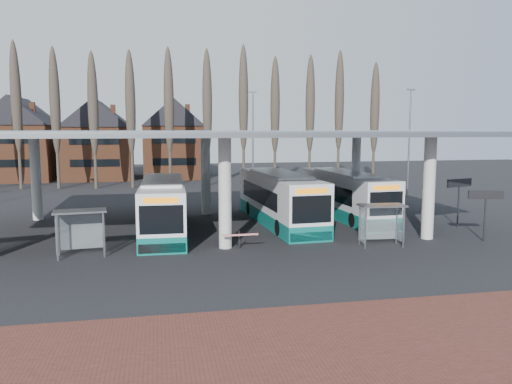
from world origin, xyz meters
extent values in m
plane|color=black|center=(0.00, 0.00, 0.00)|extent=(140.00, 140.00, 0.00)
cube|color=brown|center=(0.00, -12.00, 0.01)|extent=(70.00, 10.00, 0.03)
cylinder|color=silver|center=(-12.00, 13.50, 3.00)|extent=(0.70, 0.70, 6.00)
cylinder|color=silver|center=(0.00, 2.50, 3.00)|extent=(0.70, 0.70, 6.00)
cylinder|color=silver|center=(0.00, 13.50, 3.00)|extent=(0.70, 0.70, 6.00)
cylinder|color=silver|center=(12.00, 2.50, 3.00)|extent=(0.70, 0.70, 6.00)
cylinder|color=silver|center=(12.00, 13.50, 3.00)|extent=(0.70, 0.70, 6.00)
cube|color=gray|center=(0.00, 8.00, 6.25)|extent=(32.00, 16.00, 0.12)
cube|color=silver|center=(0.00, 8.00, 6.32)|extent=(31.50, 15.50, 0.04)
cone|color=#473D33|center=(-18.00, 33.00, 7.25)|extent=(0.36, 0.36, 14.50)
ellipsoid|color=#473D33|center=(-18.00, 33.00, 8.99)|extent=(1.10, 1.10, 11.02)
cone|color=#473D33|center=(-14.00, 33.00, 7.25)|extent=(0.36, 0.36, 14.50)
ellipsoid|color=#473D33|center=(-14.00, 33.00, 8.99)|extent=(1.10, 1.10, 11.02)
cone|color=#473D33|center=(-10.00, 33.00, 7.25)|extent=(0.36, 0.36, 14.50)
ellipsoid|color=#473D33|center=(-10.00, 33.00, 8.99)|extent=(1.10, 1.10, 11.02)
cone|color=#473D33|center=(-6.00, 33.00, 7.25)|extent=(0.36, 0.36, 14.50)
ellipsoid|color=#473D33|center=(-6.00, 33.00, 8.99)|extent=(1.10, 1.10, 11.02)
cone|color=#473D33|center=(-2.00, 33.00, 7.25)|extent=(0.36, 0.36, 14.50)
ellipsoid|color=#473D33|center=(-2.00, 33.00, 8.99)|extent=(1.10, 1.10, 11.02)
cone|color=#473D33|center=(2.00, 33.00, 7.25)|extent=(0.36, 0.36, 14.50)
ellipsoid|color=#473D33|center=(2.00, 33.00, 8.99)|extent=(1.10, 1.10, 11.02)
cone|color=#473D33|center=(6.00, 33.00, 7.25)|extent=(0.36, 0.36, 14.50)
ellipsoid|color=#473D33|center=(6.00, 33.00, 8.99)|extent=(1.10, 1.10, 11.02)
cone|color=#473D33|center=(10.00, 33.00, 7.25)|extent=(0.36, 0.36, 14.50)
ellipsoid|color=#473D33|center=(10.00, 33.00, 8.99)|extent=(1.10, 1.10, 11.02)
cone|color=#473D33|center=(14.00, 33.00, 7.25)|extent=(0.36, 0.36, 14.50)
ellipsoid|color=#473D33|center=(14.00, 33.00, 8.99)|extent=(1.10, 1.10, 11.02)
cone|color=#473D33|center=(18.00, 33.00, 7.25)|extent=(0.36, 0.36, 14.50)
ellipsoid|color=#473D33|center=(18.00, 33.00, 8.99)|extent=(1.10, 1.10, 11.02)
cone|color=#473D33|center=(22.00, 33.00, 7.25)|extent=(0.36, 0.36, 14.50)
ellipsoid|color=#473D33|center=(22.00, 33.00, 8.99)|extent=(1.10, 1.10, 11.02)
cube|color=brown|center=(-20.50, 44.00, 3.50)|extent=(8.00, 10.00, 7.00)
pyramid|color=black|center=(-20.50, 44.00, 10.50)|extent=(8.30, 10.30, 3.50)
cube|color=brown|center=(-11.00, 44.00, 3.50)|extent=(8.00, 10.00, 7.00)
pyramid|color=black|center=(-11.00, 44.00, 10.50)|extent=(8.30, 10.30, 3.50)
cube|color=brown|center=(-1.50, 44.00, 3.50)|extent=(8.00, 10.00, 7.00)
pyramid|color=black|center=(-1.50, 44.00, 10.50)|extent=(8.30, 10.30, 3.50)
cylinder|color=slate|center=(6.00, 26.00, 5.00)|extent=(0.16, 0.16, 10.00)
cube|color=slate|center=(6.00, 26.00, 10.10)|extent=(0.80, 0.15, 0.15)
cylinder|color=slate|center=(20.00, 20.00, 5.00)|extent=(0.16, 0.16, 10.00)
cube|color=slate|center=(20.00, 20.00, 10.10)|extent=(0.80, 0.15, 0.15)
cube|color=white|center=(-3.26, 7.51, 1.79)|extent=(2.83, 11.99, 2.78)
cube|color=#0D645C|center=(-3.26, 7.51, 0.45)|extent=(2.85, 12.01, 0.90)
cube|color=white|center=(-3.26, 7.51, 3.23)|extent=(2.46, 7.21, 0.18)
cube|color=black|center=(-3.24, 8.00, 1.89)|extent=(2.78, 8.65, 1.09)
cube|color=black|center=(-3.40, 1.56, 1.84)|extent=(2.23, 0.11, 1.49)
cube|color=black|center=(-3.11, 13.45, 1.89)|extent=(2.16, 0.11, 1.19)
cube|color=orange|center=(-3.40, 1.56, 2.83)|extent=(1.78, 0.09, 0.30)
cube|color=black|center=(-3.40, 1.57, 0.35)|extent=(2.41, 0.14, 0.50)
cylinder|color=black|center=(-4.50, 3.76, 0.48)|extent=(0.30, 0.96, 0.95)
cylinder|color=black|center=(-2.20, 3.70, 0.48)|extent=(0.30, 0.96, 0.95)
cylinder|color=black|center=(-4.32, 11.02, 0.48)|extent=(0.30, 0.96, 0.95)
cylinder|color=black|center=(-2.02, 10.96, 0.48)|extent=(0.30, 0.96, 0.95)
cube|color=white|center=(4.59, 8.92, 1.88)|extent=(3.36, 12.68, 2.93)
cube|color=#0D645C|center=(4.59, 8.92, 0.47)|extent=(3.38, 12.70, 0.94)
cube|color=white|center=(4.59, 8.92, 3.40)|extent=(2.81, 7.65, 0.19)
cube|color=black|center=(4.56, 9.44, 1.99)|extent=(3.20, 9.17, 1.15)
cube|color=black|center=(4.93, 2.68, 1.94)|extent=(2.35, 0.19, 1.57)
cube|color=black|center=(4.24, 15.17, 1.99)|extent=(2.27, 0.19, 1.26)
cube|color=orange|center=(4.93, 2.68, 2.98)|extent=(1.87, 0.16, 0.31)
cube|color=black|center=(4.93, 2.69, 0.37)|extent=(2.54, 0.22, 0.52)
cylinder|color=black|center=(3.60, 4.89, 0.50)|extent=(0.35, 1.02, 1.00)
cylinder|color=black|center=(6.01, 5.02, 0.50)|extent=(0.35, 1.02, 1.00)
cylinder|color=black|center=(3.18, 12.51, 0.50)|extent=(0.35, 1.02, 1.00)
cylinder|color=black|center=(5.59, 12.64, 0.50)|extent=(0.35, 1.02, 1.00)
cube|color=white|center=(9.98, 10.40, 1.80)|extent=(3.16, 12.09, 2.79)
cube|color=#0D645C|center=(9.98, 10.40, 0.45)|extent=(3.18, 12.11, 0.90)
cube|color=white|center=(9.98, 10.40, 3.24)|extent=(2.66, 7.29, 0.18)
cube|color=black|center=(9.96, 10.90, 1.90)|extent=(3.03, 8.74, 1.10)
cube|color=black|center=(10.29, 4.44, 1.85)|extent=(2.24, 0.18, 1.50)
cube|color=black|center=(9.68, 16.36, 1.90)|extent=(2.16, 0.17, 1.20)
cube|color=orange|center=(10.29, 4.44, 2.84)|extent=(1.78, 0.14, 0.30)
cube|color=black|center=(10.29, 4.45, 0.35)|extent=(2.42, 0.20, 0.50)
cylinder|color=black|center=(9.03, 6.56, 0.48)|extent=(0.33, 0.97, 0.96)
cylinder|color=black|center=(11.33, 6.68, 0.48)|extent=(0.33, 0.97, 0.96)
cylinder|color=black|center=(8.65, 13.83, 0.48)|extent=(0.33, 0.97, 0.96)
cylinder|color=black|center=(10.96, 13.95, 0.48)|extent=(0.33, 0.97, 0.96)
cube|color=gray|center=(-8.45, 1.41, 1.14)|extent=(0.08, 0.08, 2.29)
cube|color=gray|center=(-6.27, 1.68, 1.14)|extent=(0.08, 0.08, 2.29)
cube|color=gray|center=(-8.57, 2.41, 1.14)|extent=(0.08, 0.08, 2.29)
cube|color=gray|center=(-6.39, 2.68, 1.14)|extent=(0.08, 0.08, 2.29)
cube|color=gray|center=(-7.42, 2.05, 2.33)|extent=(2.70, 1.59, 0.09)
cube|color=silver|center=(-7.49, 2.59, 1.19)|extent=(2.18, 0.31, 1.83)
cube|color=silver|center=(-8.55, 1.91, 1.19)|extent=(0.16, 1.00, 1.83)
cube|color=silver|center=(-6.29, 2.19, 1.19)|extent=(0.16, 1.00, 1.83)
cube|color=gray|center=(7.39, 0.85, 1.11)|extent=(0.08, 0.08, 2.23)
cube|color=gray|center=(9.52, 0.67, 1.11)|extent=(0.08, 0.08, 2.23)
cube|color=gray|center=(7.47, 1.82, 1.11)|extent=(0.08, 0.08, 2.23)
cube|color=gray|center=(9.60, 1.65, 1.11)|extent=(0.08, 0.08, 2.23)
cube|color=gray|center=(8.50, 1.25, 2.27)|extent=(2.58, 1.44, 0.09)
cube|color=silver|center=(8.54, 1.78, 1.16)|extent=(2.13, 0.21, 1.78)
cube|color=silver|center=(7.39, 1.34, 1.16)|extent=(0.11, 0.98, 1.78)
cube|color=silver|center=(9.61, 1.16, 1.16)|extent=(0.11, 0.98, 1.78)
cylinder|color=black|center=(14.88, 1.28, 1.44)|extent=(0.09, 0.09, 2.88)
cube|color=black|center=(14.88, 1.28, 2.70)|extent=(1.94, 0.59, 0.49)
cylinder|color=black|center=(15.84, 5.35, 1.56)|extent=(0.10, 0.10, 3.12)
cube|color=black|center=(15.84, 5.35, 2.93)|extent=(2.10, 0.70, 0.54)
cube|color=black|center=(0.71, 2.22, 0.48)|extent=(0.07, 0.07, 0.97)
cube|color=red|center=(0.71, 1.77, 0.84)|extent=(1.94, 0.14, 0.09)
camera|label=1|loc=(-3.49, -23.91, 6.43)|focal=35.00mm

